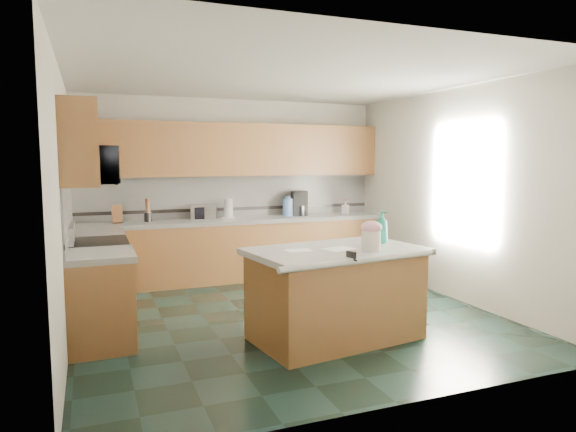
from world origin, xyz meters
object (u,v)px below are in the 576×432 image
island_base (336,297)px  treat_jar (371,240)px  soap_bottle_island (382,227)px  toaster_oven (204,212)px  knife_block (117,214)px  coffee_maker (299,203)px  island_top (336,251)px

island_base → treat_jar: (0.27, -0.22, 0.59)m
soap_bottle_island → island_base: bearing=167.3°
treat_jar → soap_bottle_island: size_ratio=0.58×
island_base → soap_bottle_island: 0.89m
soap_bottle_island → toaster_oven: size_ratio=0.91×
knife_block → toaster_oven: size_ratio=0.68×
knife_block → coffee_maker: coffee_maker is taller
toaster_oven → island_top: bearing=-59.8°
soap_bottle_island → knife_block: (-2.51, 2.78, -0.04)m
coffee_maker → toaster_oven: bearing=-166.7°
island_base → treat_jar: size_ratio=8.25×
treat_jar → coffee_maker: bearing=93.0°
island_base → knife_block: bearing=115.1°
knife_block → toaster_oven: bearing=-1.0°
soap_bottle_island → coffee_maker: bearing=60.9°
island_base → soap_bottle_island: (0.60, 0.12, 0.66)m
island_base → soap_bottle_island: soap_bottle_island is taller
treat_jar → knife_block: knife_block is taller
island_base → soap_bottle_island: size_ratio=4.80×
island_top → toaster_oven: bearing=95.3°
knife_block → coffee_maker: size_ratio=0.64×
soap_bottle_island → knife_block: soap_bottle_island is taller
soap_bottle_island → treat_jar: bearing=-158.2°
island_top → knife_block: size_ratio=6.86×
island_base → knife_block: 3.53m
soap_bottle_island → toaster_oven: bearing=90.5°
soap_bottle_island → coffee_maker: size_ratio=0.86×
island_base → island_top: bearing=171.8°
toaster_oven → coffee_maker: bearing=17.8°
toaster_oven → soap_bottle_island: bearing=-48.4°
island_base → toaster_oven: toaster_oven is taller
soap_bottle_island → coffee_maker: 2.82m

